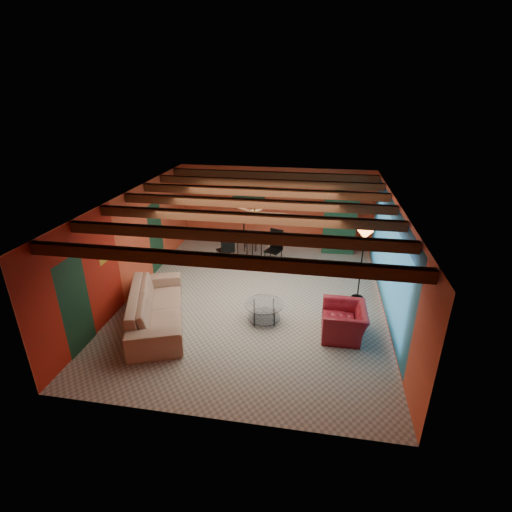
% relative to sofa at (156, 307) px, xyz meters
% --- Properties ---
extents(room, '(6.52, 8.01, 2.71)m').
position_rel_sofa_xyz_m(room, '(2.06, 1.56, 1.94)').
color(room, gray).
rests_on(room, ground).
extents(sofa, '(2.09, 3.11, 0.85)m').
position_rel_sofa_xyz_m(sofa, '(0.00, 0.00, 0.00)').
color(sofa, '#997863').
rests_on(sofa, ground).
extents(armchair, '(0.95, 1.08, 0.70)m').
position_rel_sofa_xyz_m(armchair, '(4.26, 0.24, -0.07)').
color(armchair, maroon).
rests_on(armchair, ground).
extents(coffee_table, '(1.07, 1.07, 0.47)m').
position_rel_sofa_xyz_m(coffee_table, '(2.44, 0.50, -0.19)').
color(coffee_table, white).
rests_on(coffee_table, ground).
extents(dining_table, '(2.86, 2.86, 1.15)m').
position_rel_sofa_xyz_m(dining_table, '(1.46, 3.91, 0.15)').
color(dining_table, white).
rests_on(dining_table, ground).
extents(armoire, '(1.03, 0.54, 1.77)m').
position_rel_sofa_xyz_m(armoire, '(4.26, 5.15, 0.46)').
color(armoire, maroon).
rests_on(armoire, ground).
extents(floor_lamp, '(0.51, 0.51, 1.90)m').
position_rel_sofa_xyz_m(floor_lamp, '(4.71, 1.98, 0.53)').
color(floor_lamp, black).
rests_on(floor_lamp, ground).
extents(ceiling_fan, '(1.50, 1.50, 0.44)m').
position_rel_sofa_xyz_m(ceiling_fan, '(2.06, 1.45, 1.94)').
color(ceiling_fan, '#472614').
rests_on(ceiling_fan, ceiling).
extents(painting, '(1.05, 0.03, 0.65)m').
position_rel_sofa_xyz_m(painting, '(1.16, 5.41, 1.23)').
color(painting, black).
rests_on(painting, wall_back).
extents(potted_plant, '(0.52, 0.49, 0.46)m').
position_rel_sofa_xyz_m(potted_plant, '(4.26, 5.15, 1.58)').
color(potted_plant, '#26661E').
rests_on(potted_plant, armoire).
extents(vase, '(0.21, 0.21, 0.18)m').
position_rel_sofa_xyz_m(vase, '(1.46, 3.91, 0.82)').
color(vase, orange).
rests_on(vase, dining_table).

